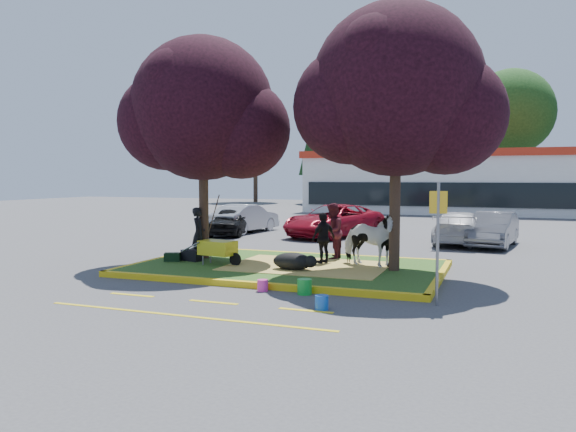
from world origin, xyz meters
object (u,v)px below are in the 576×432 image
(handler, at_px, (199,233))
(sign_post, at_px, (438,230))
(cow, at_px, (368,240))
(bucket_blue, at_px, (322,302))
(bucket_pink, at_px, (263,285))
(car_silver, at_px, (245,218))
(car_black, at_px, (232,221))
(wheelbarrow, at_px, (218,248))
(bucket_green, at_px, (305,287))
(calf, at_px, (293,261))

(handler, relative_size, sign_post, 0.62)
(cow, relative_size, bucket_blue, 6.13)
(bucket_pink, xyz_separation_m, car_silver, (-6.06, 11.96, 0.53))
(handler, bearing_deg, sign_post, -125.05)
(car_silver, bearing_deg, car_black, 92.62)
(wheelbarrow, height_order, bucket_blue, wheelbarrow)
(cow, bearing_deg, bucket_green, -172.90)
(calf, distance_m, bucket_green, 2.34)
(calf, xyz_separation_m, wheelbarrow, (-2.23, 0.11, 0.23))
(bucket_blue, height_order, car_silver, car_silver)
(cow, distance_m, car_black, 10.78)
(calf, height_order, sign_post, sign_post)
(bucket_green, distance_m, bucket_blue, 1.44)
(handler, height_order, wheelbarrow, handler)
(wheelbarrow, distance_m, bucket_blue, 5.31)
(car_black, bearing_deg, bucket_pink, -70.88)
(wheelbarrow, height_order, car_black, car_black)
(handler, xyz_separation_m, car_black, (-2.82, 7.78, -0.29))
(bucket_green, bearing_deg, handler, 145.60)
(cow, height_order, bucket_pink, cow)
(handler, bearing_deg, wheelbarrow, -138.42)
(calf, xyz_separation_m, car_silver, (-6.00, 9.88, 0.28))
(handler, bearing_deg, car_black, 8.03)
(bucket_blue, bearing_deg, bucket_green, 122.57)
(bucket_blue, bearing_deg, handler, 140.72)
(sign_post, xyz_separation_m, bucket_pink, (-3.81, 0.09, -1.38))
(handler, xyz_separation_m, car_silver, (-2.72, 8.99, -0.25))
(handler, height_order, car_black, handler)
(bucket_pink, bearing_deg, sign_post, -1.41)
(bucket_blue, bearing_deg, cow, 91.44)
(handler, distance_m, bucket_green, 5.31)
(calf, bearing_deg, wheelbarrow, -169.06)
(wheelbarrow, xyz_separation_m, sign_post, (6.10, -2.28, 0.91))
(cow, relative_size, car_silver, 0.43)
(bucket_blue, bearing_deg, sign_post, 28.64)
(handler, distance_m, car_silver, 9.39)
(bucket_pink, relative_size, car_black, 0.07)
(cow, height_order, handler, handler)
(bucket_green, bearing_deg, car_black, 123.64)
(handler, relative_size, wheelbarrow, 0.86)
(wheelbarrow, bearing_deg, bucket_blue, -29.42)
(bucket_pink, xyz_separation_m, car_black, (-6.16, 10.75, 0.49))
(bucket_pink, bearing_deg, calf, 91.50)
(sign_post, distance_m, car_silver, 15.60)
(car_silver, bearing_deg, bucket_blue, 128.11)
(cow, bearing_deg, wheelbarrow, 124.45)
(wheelbarrow, distance_m, car_silver, 10.47)
(calf, xyz_separation_m, bucket_pink, (0.05, -2.08, -0.25))
(calf, distance_m, wheelbarrow, 2.25)
(wheelbarrow, height_order, sign_post, sign_post)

